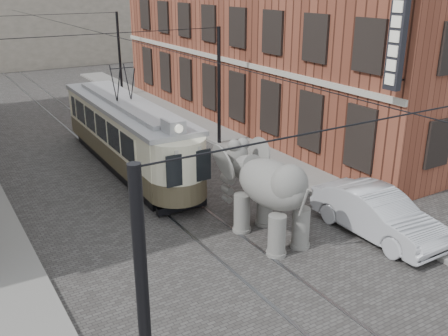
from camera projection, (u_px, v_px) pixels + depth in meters
ground at (183, 209)px, 19.00m from camera, size 120.00×120.00×0.00m
tram_rails at (183, 209)px, 18.99m from camera, size 1.54×80.00×0.02m
sidewalk_right at (306, 177)px, 21.91m from camera, size 2.00×60.00×0.15m
brick_building at (277, 18)px, 29.46m from camera, size 8.00×26.00×12.00m
catenary at (124, 105)px, 21.84m from camera, size 11.00×30.20×6.00m
tram at (125, 119)px, 22.50m from camera, size 2.61×11.59×4.58m
elephant at (271, 197)px, 16.33m from camera, size 2.80×4.97×3.02m
parked_car at (377, 213)px, 16.82m from camera, size 1.71×4.82×1.59m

